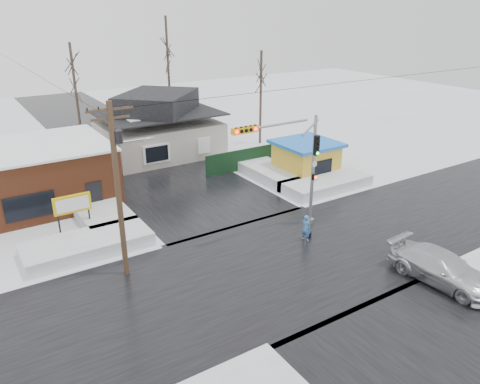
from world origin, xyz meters
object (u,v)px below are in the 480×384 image
traffic_signal (294,160)px  kiosk (306,159)px  pedestrian (306,228)px  car (442,268)px  utility_pole (119,181)px  marquee_sign (72,205)px

traffic_signal → kiosk: 10.43m
kiosk → pedestrian: bearing=-130.0°
traffic_signal → pedestrian: (-0.21, -1.65, -3.73)m
kiosk → car: size_ratio=0.85×
utility_pole → car: utility_pole is taller
car → utility_pole: bearing=139.5°
pedestrian → kiosk: bearing=-59.7°
pedestrian → car: 7.64m
marquee_sign → pedestrian: size_ratio=1.57×
traffic_signal → utility_pole: (-10.36, 0.53, 0.57)m
utility_pole → car: 16.52m
traffic_signal → car: (2.60, -8.75, -3.75)m
traffic_signal → kiosk: (7.07, 7.03, -3.08)m
kiosk → pedestrian: (-7.28, -8.68, -0.65)m
utility_pole → marquee_sign: 6.87m
traffic_signal → kiosk: bearing=44.8°
traffic_signal → car: 9.87m
marquee_sign → car: marquee_sign is taller
kiosk → pedestrian: size_ratio=2.83×
traffic_signal → marquee_sign: size_ratio=2.75×
traffic_signal → pedestrian: size_ratio=4.31×
marquee_sign → utility_pole: bearing=-79.9°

